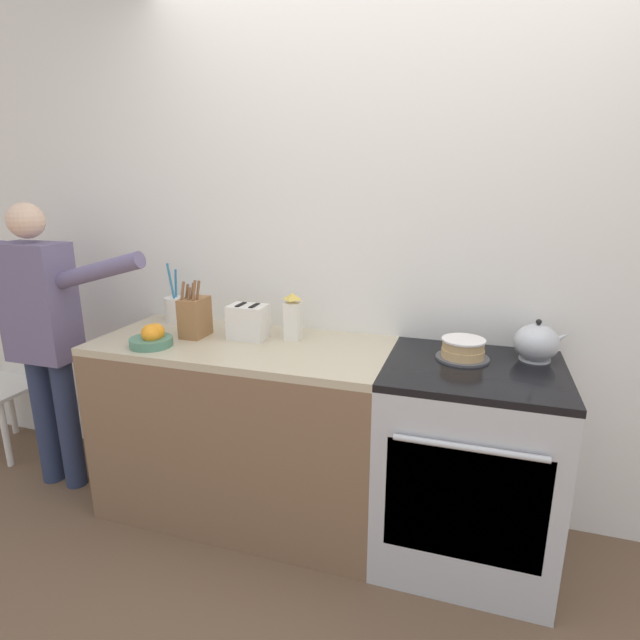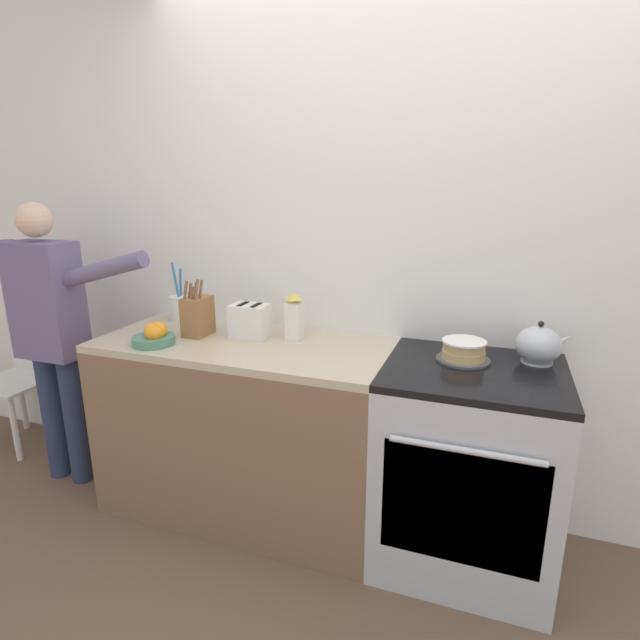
% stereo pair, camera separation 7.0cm
% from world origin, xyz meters
% --- Properties ---
extents(ground_plane, '(16.00, 16.00, 0.00)m').
position_xyz_m(ground_plane, '(0.00, 0.00, 0.00)').
color(ground_plane, brown).
extents(wall_back, '(8.00, 0.04, 2.60)m').
position_xyz_m(wall_back, '(0.00, 0.65, 1.30)').
color(wall_back, silver).
rests_on(wall_back, ground_plane).
extents(counter_cabinet, '(1.39, 0.63, 0.89)m').
position_xyz_m(counter_cabinet, '(-0.70, 0.31, 0.45)').
color(counter_cabinet, brown).
rests_on(counter_cabinet, ground_plane).
extents(stove_range, '(0.72, 0.66, 0.89)m').
position_xyz_m(stove_range, '(0.35, 0.31, 0.45)').
color(stove_range, '#B7BABF').
rests_on(stove_range, ground_plane).
extents(layer_cake, '(0.22, 0.22, 0.09)m').
position_xyz_m(layer_cake, '(0.29, 0.39, 0.93)').
color(layer_cake, '#4C4C51').
rests_on(layer_cake, stove_range).
extents(tea_kettle, '(0.22, 0.18, 0.18)m').
position_xyz_m(tea_kettle, '(0.59, 0.47, 0.97)').
color(tea_kettle, '#B7BABF').
rests_on(tea_kettle, stove_range).
extents(knife_block, '(0.10, 0.15, 0.28)m').
position_xyz_m(knife_block, '(-0.96, 0.34, 0.99)').
color(knife_block, olive).
rests_on(knife_block, counter_cabinet).
extents(utensil_crock, '(0.10, 0.10, 0.32)m').
position_xyz_m(utensil_crock, '(-1.20, 0.53, 0.96)').
color(utensil_crock, silver).
rests_on(utensil_crock, counter_cabinet).
extents(fruit_bowl, '(0.19, 0.19, 0.10)m').
position_xyz_m(fruit_bowl, '(-1.06, 0.14, 0.94)').
color(fruit_bowl, '#4C7F66').
rests_on(fruit_bowl, counter_cabinet).
extents(toaster, '(0.19, 0.13, 0.17)m').
position_xyz_m(toaster, '(-0.70, 0.38, 0.97)').
color(toaster, silver).
rests_on(toaster, counter_cabinet).
extents(milk_carton, '(0.07, 0.07, 0.23)m').
position_xyz_m(milk_carton, '(-0.49, 0.43, 1.00)').
color(milk_carton, white).
rests_on(milk_carton, counter_cabinet).
extents(person_baker, '(0.90, 0.20, 1.52)m').
position_xyz_m(person_baker, '(-1.77, 0.21, 0.90)').
color(person_baker, '#283351').
rests_on(person_baker, ground_plane).
extents(dining_chair, '(0.40, 0.40, 0.83)m').
position_xyz_m(dining_chair, '(-2.37, 0.49, 0.47)').
color(dining_chair, silver).
rests_on(dining_chair, ground_plane).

